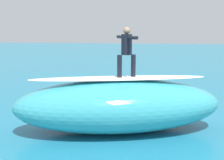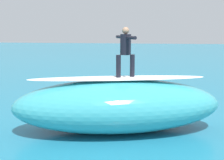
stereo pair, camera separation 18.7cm
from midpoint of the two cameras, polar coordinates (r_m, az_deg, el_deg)
name	(u,v)px [view 1 (the left image)]	position (r m, az deg, el deg)	size (l,w,h in m)	color
ground_plane	(137,110)	(13.05, 4.31, -5.65)	(120.00, 120.00, 0.00)	teal
wave_crest	(119,105)	(10.19, 0.73, -4.82)	(6.96, 2.70, 1.78)	teal
wave_foam_lip	(119,78)	(10.00, 0.74, 0.33)	(5.92, 0.95, 0.08)	white
surfboard_riding	(126,78)	(10.04, 2.19, 0.35)	(1.92, 0.53, 0.08)	#33B2D1
surfer_riding	(127,48)	(9.93, 2.23, 6.00)	(0.83, 1.41, 1.64)	black
surfboard_paddling	(102,99)	(14.90, -2.20, -3.57)	(2.14, 0.52, 0.07)	#33B2D1
surfer_paddling	(103,95)	(14.97, -2.10, -2.89)	(0.34, 1.55, 0.28)	black
foam_patch_near	(163,114)	(12.21, 9.11, -6.42)	(0.60, 0.37, 0.17)	white
foam_patch_mid	(150,114)	(12.19, 6.81, -6.38)	(0.80, 0.57, 0.17)	white
foam_patch_far	(168,111)	(12.70, 10.07, -5.79)	(0.54, 0.41, 0.18)	white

